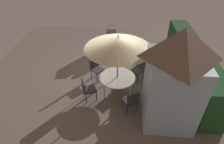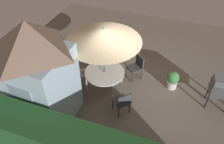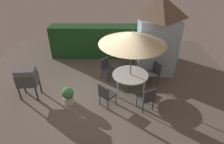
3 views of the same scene
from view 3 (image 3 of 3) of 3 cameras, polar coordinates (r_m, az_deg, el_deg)
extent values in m
plane|color=#6B6056|center=(7.14, -2.44, -7.69)|extent=(11.00, 11.00, 0.00)
cube|color=#1E4C23|center=(9.75, -1.55, 9.31)|extent=(5.67, 0.83, 1.60)
cube|color=#9EBCD1|center=(8.57, 13.20, 8.04)|extent=(1.64, 1.60, 2.40)
pyramid|color=brown|center=(8.07, 14.68, 18.71)|extent=(1.74, 1.70, 0.88)
cube|color=gray|center=(9.38, 12.27, 8.52)|extent=(0.67, 0.05, 1.87)
cylinder|color=white|center=(7.14, 5.56, -0.81)|extent=(1.36, 1.36, 0.04)
cylinder|color=beige|center=(6.93, 1.75, -5.45)|extent=(0.05, 0.05, 0.69)
cylinder|color=beige|center=(7.02, 9.57, -5.43)|extent=(0.05, 0.05, 0.69)
cylinder|color=beige|center=(7.71, 1.65, -1.16)|extent=(0.05, 0.05, 0.69)
cylinder|color=beige|center=(7.79, 8.66, -1.19)|extent=(0.05, 0.05, 0.69)
cylinder|color=#4C4C51|center=(6.89, 5.77, 2.60)|extent=(0.04, 0.04, 2.39)
cone|color=beige|center=(6.46, 6.24, 10.29)|extent=(2.34, 2.34, 0.41)
sphere|color=#4C4C51|center=(6.38, 6.37, 12.24)|extent=(0.06, 0.06, 0.06)
cube|color=#47474C|center=(7.39, -24.32, -1.99)|extent=(0.74, 0.56, 0.45)
cube|color=slate|center=(7.23, -24.89, 0.15)|extent=(0.71, 0.54, 0.20)
cylinder|color=#262628|center=(7.64, -26.19, -5.94)|extent=(0.06, 0.06, 0.55)
cylinder|color=#262628|center=(7.38, -21.87, -6.18)|extent=(0.06, 0.06, 0.55)
cylinder|color=#262628|center=(7.94, -25.02, -4.10)|extent=(0.06, 0.06, 0.55)
cylinder|color=#262628|center=(7.69, -20.84, -4.27)|extent=(0.06, 0.06, 0.55)
cube|color=#38383D|center=(6.52, 10.09, -7.63)|extent=(0.61, 0.61, 0.06)
cube|color=#38383D|center=(6.25, 11.30, -7.15)|extent=(0.44, 0.23, 0.45)
cylinder|color=#2C2C30|center=(6.46, 9.32, -10.68)|extent=(0.04, 0.04, 0.45)
cylinder|color=#2C2C30|center=(6.64, 12.30, -9.65)|extent=(0.04, 0.04, 0.45)
cylinder|color=#2C2C30|center=(6.71, 7.54, -8.59)|extent=(0.04, 0.04, 0.45)
cylinder|color=#2C2C30|center=(6.88, 10.46, -7.67)|extent=(0.04, 0.04, 0.45)
cube|color=#38383D|center=(7.80, 12.08, -0.57)|extent=(0.62, 0.62, 0.06)
cube|color=#38383D|center=(7.81, 13.50, 1.18)|extent=(0.25, 0.43, 0.45)
cylinder|color=#2C2C30|center=(7.91, 13.92, -2.30)|extent=(0.04, 0.04, 0.45)
cylinder|color=#2C2C30|center=(8.16, 12.21, -0.90)|extent=(0.04, 0.04, 0.45)
cylinder|color=#2C2C30|center=(7.69, 11.58, -3.06)|extent=(0.04, 0.04, 0.45)
cylinder|color=#2C2C30|center=(7.95, 9.90, -1.59)|extent=(0.04, 0.04, 0.45)
cube|color=#38383D|center=(7.95, -1.16, 0.85)|extent=(0.65, 0.65, 0.06)
cube|color=#38383D|center=(7.97, -2.24, 2.78)|extent=(0.35, 0.37, 0.45)
cylinder|color=#2C2C30|center=(8.31, -1.13, 0.53)|extent=(0.04, 0.04, 0.45)
cylinder|color=#2C2C30|center=(8.07, -3.15, -0.53)|extent=(0.04, 0.04, 0.45)
cylinder|color=#2C2C30|center=(8.07, 0.87, -0.50)|extent=(0.04, 0.04, 0.45)
cylinder|color=#2C2C30|center=(7.83, -1.15, -1.63)|extent=(0.04, 0.04, 0.45)
cube|color=#38383D|center=(6.55, -1.28, -6.83)|extent=(0.65, 0.65, 0.06)
cube|color=#38383D|center=(6.30, -2.66, -6.09)|extent=(0.37, 0.35, 0.45)
cylinder|color=#2C2C30|center=(6.70, -3.70, -8.35)|extent=(0.04, 0.04, 0.45)
cylinder|color=#2C2C30|center=(6.48, -1.26, -9.95)|extent=(0.04, 0.04, 0.45)
cylinder|color=#2C2C30|center=(6.91, -1.25, -6.82)|extent=(0.04, 0.04, 0.45)
cylinder|color=#2C2C30|center=(6.70, 1.19, -8.31)|extent=(0.04, 0.04, 0.45)
cylinder|color=silver|center=(6.98, -12.98, -8.29)|extent=(0.37, 0.37, 0.28)
sphere|color=#3D8442|center=(6.78, -13.30, -6.23)|extent=(0.42, 0.42, 0.42)
camera|label=1|loc=(8.72, 52.69, 24.49)|focal=29.86mm
camera|label=2|loc=(11.36, -8.84, 37.21)|focal=35.44mm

